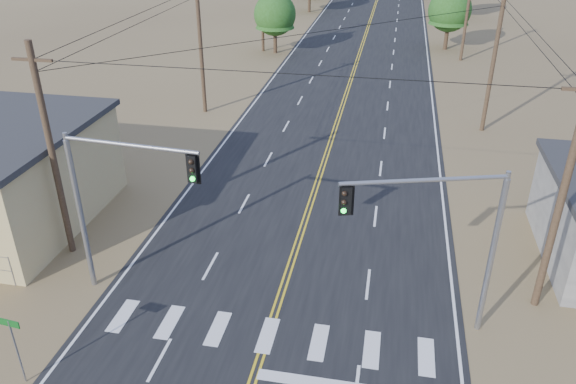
# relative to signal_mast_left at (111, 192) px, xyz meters

# --- Properties ---
(road) EXTENTS (15.00, 200.00, 0.02)m
(road) POSITION_rel_signal_mast_left_xyz_m (6.59, 20.38, -4.77)
(road) COLOR black
(road) RESTS_ON ground
(utility_pole_left_near) EXTENTS (1.80, 0.30, 10.00)m
(utility_pole_left_near) POSITION_rel_signal_mast_left_xyz_m (-3.91, 2.38, 0.34)
(utility_pole_left_near) COLOR #4C3826
(utility_pole_left_near) RESTS_ON ground
(utility_pole_left_mid) EXTENTS (1.80, 0.30, 10.00)m
(utility_pole_left_mid) POSITION_rel_signal_mast_left_xyz_m (-3.91, 22.38, 0.34)
(utility_pole_left_mid) COLOR #4C3826
(utility_pole_left_mid) RESTS_ON ground
(utility_pole_left_far) EXTENTS (1.80, 0.30, 10.00)m
(utility_pole_left_far) POSITION_rel_signal_mast_left_xyz_m (-3.91, 42.38, 0.34)
(utility_pole_left_far) COLOR #4C3826
(utility_pole_left_far) RESTS_ON ground
(utility_pole_right_near) EXTENTS (1.80, 0.30, 10.00)m
(utility_pole_right_near) POSITION_rel_signal_mast_left_xyz_m (17.09, 2.38, 0.34)
(utility_pole_right_near) COLOR #4C3826
(utility_pole_right_near) RESTS_ON ground
(utility_pole_right_mid) EXTENTS (1.80, 0.30, 10.00)m
(utility_pole_right_mid) POSITION_rel_signal_mast_left_xyz_m (17.09, 22.38, 0.34)
(utility_pole_right_mid) COLOR #4C3826
(utility_pole_right_mid) RESTS_ON ground
(utility_pole_right_far) EXTENTS (1.80, 0.30, 10.00)m
(utility_pole_right_far) POSITION_rel_signal_mast_left_xyz_m (17.09, 42.38, 0.34)
(utility_pole_right_far) COLOR #4C3826
(utility_pole_right_far) RESTS_ON ground
(signal_mast_left) EXTENTS (5.61, 0.81, 7.10)m
(signal_mast_left) POSITION_rel_signal_mast_left_xyz_m (0.00, 0.00, 0.00)
(signal_mast_left) COLOR gray
(signal_mast_left) RESTS_ON ground
(signal_mast_right) EXTENTS (5.70, 1.96, 6.84)m
(signal_mast_right) POSITION_rel_signal_mast_left_xyz_m (12.95, -0.11, -0.14)
(signal_mast_right) COLOR gray
(signal_mast_right) RESTS_ON ground
(street_sign) EXTENTS (0.82, 0.13, 2.76)m
(street_sign) POSITION_rel_signal_mast_left_xyz_m (-1.21, -5.47, -2.93)
(street_sign) COLOR gray
(street_sign) RESTS_ON ground
(tree_left_near) EXTENTS (4.43, 4.43, 7.38)m
(tree_left_near) POSITION_rel_signal_mast_left_xyz_m (-2.41, 41.76, -0.27)
(tree_left_near) COLOR #3F2D1E
(tree_left_near) RESTS_ON ground
(tree_right_near) EXTENTS (4.59, 4.59, 7.65)m
(tree_right_near) POSITION_rel_signal_mast_left_xyz_m (15.75, 46.92, -0.11)
(tree_right_near) COLOR #3F2D1E
(tree_right_near) RESTS_ON ground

